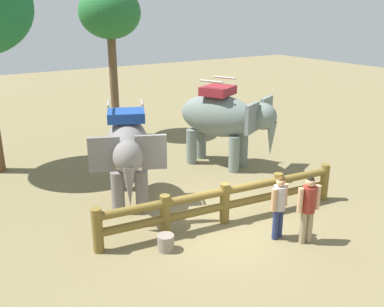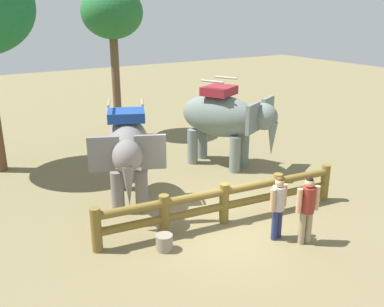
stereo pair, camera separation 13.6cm
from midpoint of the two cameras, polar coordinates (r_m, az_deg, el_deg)
ground_plane at (r=10.99m, az=4.77°, el=-9.22°), size 60.00×60.00×0.00m
log_fence at (r=10.76m, az=4.67°, el=-6.26°), size 6.61×1.00×1.05m
elephant_near_left at (r=11.59m, az=-8.21°, el=0.67°), size 2.48×3.33×2.81m
elephant_center at (r=14.33m, az=4.63°, el=4.70°), size 2.73×3.50×2.98m
tourist_woman_in_black at (r=10.09m, az=11.79°, el=-6.54°), size 0.54×0.35×1.55m
tourist_man_in_blue at (r=10.04m, az=15.49°, el=-6.68°), size 0.57×0.38×1.64m
tree_back_center at (r=17.97m, az=-10.36°, el=17.69°), size 2.43×2.43×6.03m
feed_bucket at (r=9.78m, az=-3.30°, el=-11.74°), size 0.38×0.38×0.37m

